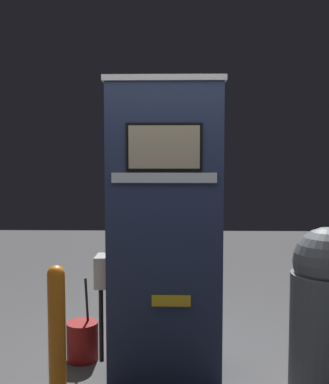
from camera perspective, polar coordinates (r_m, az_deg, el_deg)
name	(u,v)px	position (r m, az deg, el deg)	size (l,w,h in m)	color
gas_pump	(164,229)	(3.31, 0.00, -4.77)	(0.92, 0.49, 2.17)	#232D4C
safety_bollard	(57,331)	(3.14, -13.50, -16.82)	(0.11, 0.11, 0.92)	orange
trash_bin	(327,312)	(3.26, 19.95, -14.15)	(0.48, 0.48, 1.16)	#51565B
squeegee_bucket	(83,341)	(3.83, -10.36, -18.07)	(0.25, 0.25, 0.68)	maroon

